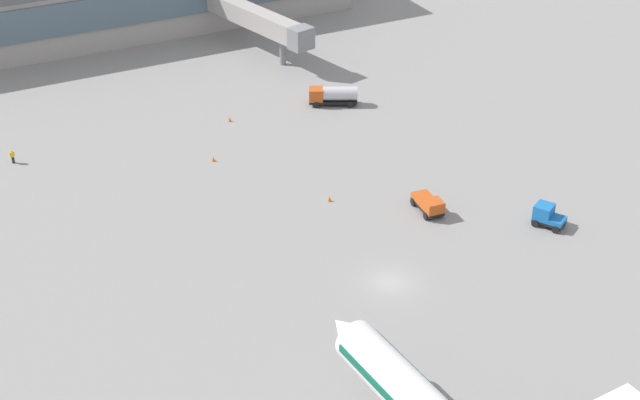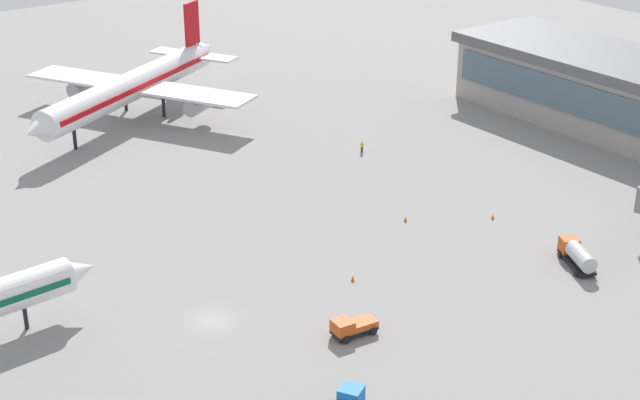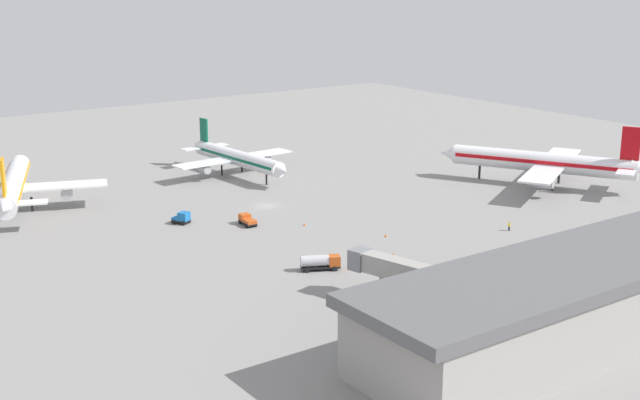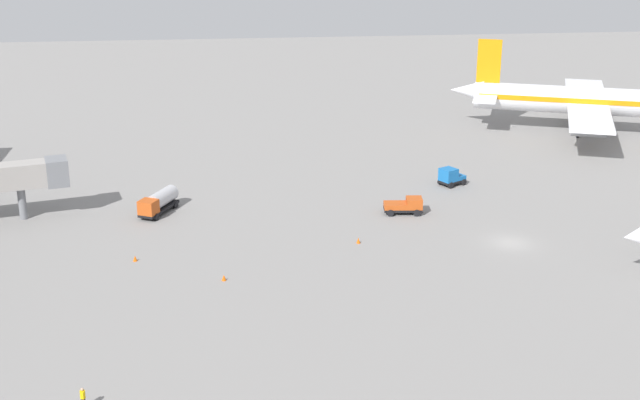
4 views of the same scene
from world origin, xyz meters
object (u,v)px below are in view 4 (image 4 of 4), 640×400
(airplane_taxiing, at_px, (597,101))
(safety_cone_mid_apron, at_px, (358,241))
(pushback_tractor, at_px, (405,206))
(fuel_truck, at_px, (159,202))
(ground_crew_worker, at_px, (83,398))
(safety_cone_far_side, at_px, (135,258))
(baggage_tug, at_px, (451,177))
(safety_cone_near_gate, at_px, (224,278))

(airplane_taxiing, height_order, safety_cone_mid_apron, airplane_taxiing)
(airplane_taxiing, xyz_separation_m, pushback_tractor, (32.45, -36.53, -4.09))
(fuel_truck, xyz_separation_m, ground_crew_worker, (40.87, -2.80, -0.54))
(pushback_tractor, bearing_deg, safety_cone_mid_apron, -123.19)
(airplane_taxiing, xyz_separation_m, ground_crew_worker, (70.01, -67.80, -4.21))
(safety_cone_far_side, bearing_deg, baggage_tug, 118.30)
(safety_cone_near_gate, distance_m, safety_cone_mid_apron, 16.37)
(airplane_taxiing, distance_m, ground_crew_worker, 97.55)
(pushback_tractor, xyz_separation_m, safety_cone_far_side, (10.75, -29.99, -0.67))
(airplane_taxiing, bearing_deg, ground_crew_worker, -113.78)
(ground_crew_worker, bearing_deg, pushback_tractor, -145.54)
(airplane_taxiing, bearing_deg, safety_cone_far_side, -126.69)
(pushback_tractor, height_order, safety_cone_near_gate, pushback_tractor)
(airplane_taxiing, xyz_separation_m, baggage_tug, (22.85, -28.71, -3.90))
(fuel_truck, height_order, safety_cone_near_gate, fuel_truck)
(baggage_tug, xyz_separation_m, safety_cone_far_side, (20.35, -37.81, -0.86))
(baggage_tug, distance_m, safety_cone_near_gate, 38.93)
(fuel_truck, distance_m, ground_crew_worker, 40.96)
(baggage_tug, xyz_separation_m, safety_cone_near_gate, (26.07, -28.90, -0.86))
(airplane_taxiing, height_order, safety_cone_near_gate, airplane_taxiing)
(airplane_taxiing, relative_size, safety_cone_mid_apron, 73.40)
(airplane_taxiing, xyz_separation_m, fuel_truck, (29.15, -65.00, -3.67))
(safety_cone_mid_apron, bearing_deg, pushback_tractor, 141.33)
(airplane_taxiing, height_order, ground_crew_worker, airplane_taxiing)
(baggage_tug, distance_m, safety_cone_far_side, 42.95)
(fuel_truck, bearing_deg, safety_cone_far_side, 20.40)
(pushback_tractor, distance_m, ground_crew_worker, 48.87)
(safety_cone_near_gate, height_order, safety_cone_mid_apron, same)
(airplane_taxiing, distance_m, safety_cone_far_side, 79.47)
(baggage_tug, relative_size, safety_cone_far_side, 6.22)
(fuel_truck, relative_size, safety_cone_near_gate, 10.81)
(fuel_truck, height_order, safety_cone_far_side, fuel_truck)
(safety_cone_near_gate, height_order, safety_cone_far_side, same)
(safety_cone_far_side, bearing_deg, safety_cone_mid_apron, 95.59)
(airplane_taxiing, xyz_separation_m, safety_cone_far_side, (43.20, -66.52, -4.76))
(safety_cone_far_side, bearing_deg, airplane_taxiing, 123.00)
(safety_cone_mid_apron, relative_size, safety_cone_far_side, 1.00)
(ground_crew_worker, xyz_separation_m, safety_cone_mid_apron, (-29.08, 24.47, -0.55))
(ground_crew_worker, height_order, safety_cone_mid_apron, ground_crew_worker)
(pushback_tractor, xyz_separation_m, safety_cone_near_gate, (16.47, -21.08, -0.67))
(pushback_tractor, distance_m, safety_cone_near_gate, 26.76)
(fuel_truck, bearing_deg, ground_crew_worker, 22.67)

